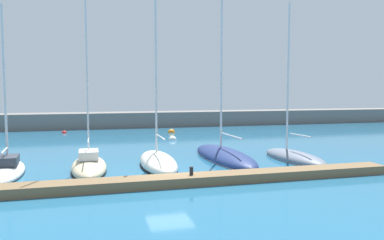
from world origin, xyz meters
TOP-DOWN VIEW (x-y plane):
  - ground_plane at (0.00, 0.00)m, footprint 120.00×120.00m
  - dock_pier at (0.00, -1.53)m, footprint 25.37×1.40m
  - breakwater_seawall at (0.00, 30.88)m, footprint 108.00×3.98m
  - sailboat_white_nearest at (-9.11, 3.56)m, footprint 2.41×6.35m
  - sailboat_sand_second at (-4.41, 3.24)m, footprint 2.17×6.32m
  - sailboat_ivory_third at (-0.11, 3.18)m, footprint 2.25×6.77m
  - sailboat_navy_fourth at (5.06, 4.96)m, footprint 3.13×9.67m
  - sailboat_slate_fifth at (9.72, 3.21)m, footprint 2.78×6.83m
  - mooring_buoy_orange at (4.79, 22.68)m, footprint 0.86×0.86m
  - mooring_buoy_white at (3.56, 16.16)m, footprint 0.82×0.82m
  - mooring_buoy_red at (-7.50, 25.39)m, footprint 0.59×0.59m
  - dock_bollard at (0.88, -1.53)m, footprint 0.20×0.20m

SIDE VIEW (x-z plane):
  - ground_plane at x=0.00m, z-range 0.00..0.00m
  - mooring_buoy_orange at x=4.79m, z-range -0.43..0.43m
  - mooring_buoy_white at x=3.56m, z-range -0.41..0.41m
  - mooring_buoy_red at x=-7.50m, z-range -0.30..0.30m
  - sailboat_slate_fifth at x=9.72m, z-range -5.56..6.04m
  - sailboat_navy_fourth at x=5.06m, z-range -7.11..7.60m
  - dock_pier at x=0.00m, z-range 0.00..0.50m
  - sailboat_white_nearest at x=-9.11m, z-range -4.87..5.43m
  - sailboat_sand_second at x=-4.41m, z-range -6.54..7.21m
  - sailboat_ivory_third at x=-0.11m, z-range -5.51..6.21m
  - dock_bollard at x=0.88m, z-range 0.50..0.94m
  - breakwater_seawall at x=0.00m, z-range 0.00..2.03m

